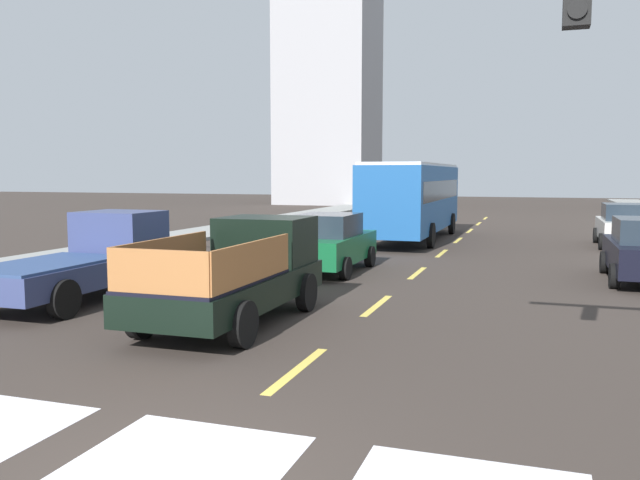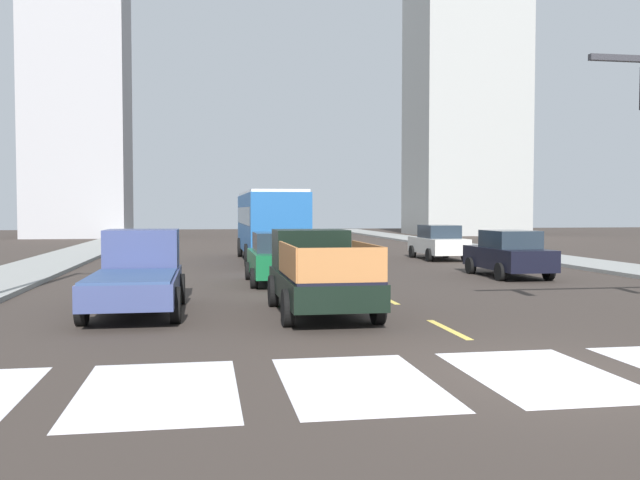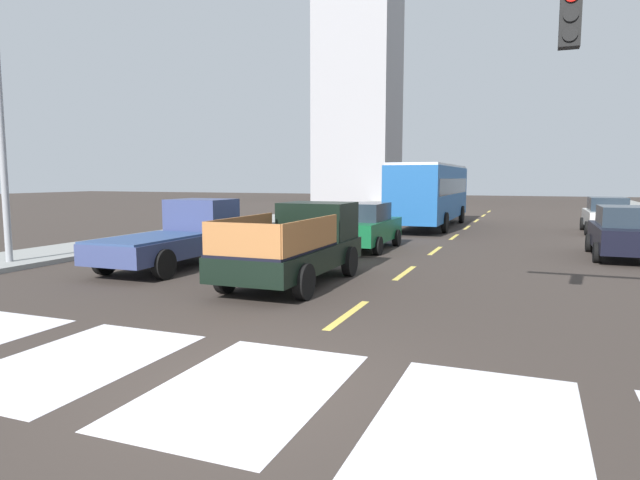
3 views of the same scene
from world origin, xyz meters
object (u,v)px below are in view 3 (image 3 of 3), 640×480
Objects in this scene: pickup_stakebed at (300,245)px; sedan_near_left at (625,232)px; sedan_mid at (364,226)px; streetlight_left at (3,96)px; sedan_near_right at (606,215)px; pickup_dark at (180,235)px; city_bus at (431,191)px.

sedan_near_left is (8.33, 7.46, -0.08)m from pickup_stakebed.
sedan_mid is 0.49× the size of streetlight_left.
streetlight_left is at bearing -154.72° from sedan_near_left.
sedan_near_right is 0.49× the size of streetlight_left.
pickup_dark is 1.18× the size of sedan_near_left.
streetlight_left is (-9.18, -17.76, 3.02)m from city_bus.
streetlight_left is at bearing -139.38° from sedan_mid.
sedan_mid is at bearing 92.48° from pickup_stakebed.
sedan_mid is (-0.28, 6.59, -0.08)m from pickup_stakebed.
streetlight_left is at bearing -172.97° from pickup_stakebed.
pickup_dark is at bearing -129.40° from sedan_near_right.
streetlight_left is (-8.53, -7.67, 4.11)m from sedan_mid.
sedan_near_right is at bearing 85.94° from sedan_near_left.
sedan_mid is at bearing 55.39° from pickup_dark.
sedan_near_left is at bearing 4.46° from sedan_mid.
pickup_stakebed is at bearing -88.89° from sedan_mid.
pickup_dark is 0.48× the size of city_bus.
pickup_dark is 20.37m from sedan_near_right.
pickup_stakebed reaches higher than sedan_near_right.
sedan_near_right is at bearing 50.79° from pickup_dark.
pickup_stakebed reaches higher than sedan_mid.
streetlight_left is (-17.59, -17.59, 4.11)m from sedan_near_right.
pickup_stakebed is at bearing -91.36° from city_bus.
sedan_mid is at bearing -131.79° from sedan_near_right.
streetlight_left reaches higher than pickup_dark.
city_bus is at bearing 88.79° from pickup_stakebed.
sedan_near_right is (8.41, -0.17, -1.09)m from city_bus.
city_bus is 10.17m from sedan_mid.
pickup_dark is at bearing -106.63° from city_bus.
streetlight_left is at bearing -134.40° from sedan_near_right.
sedan_mid is at bearing -175.42° from sedan_near_left.
sedan_near_left is (8.61, 0.87, 0.00)m from sedan_mid.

